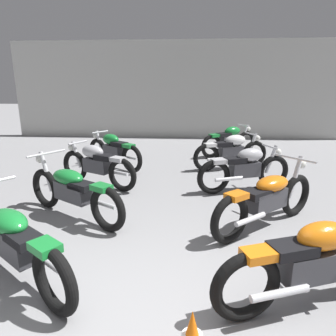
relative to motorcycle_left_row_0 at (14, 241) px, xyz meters
name	(u,v)px	position (x,y,z in m)	size (l,w,h in m)	color
back_wall	(181,90)	(1.40, 9.22, 1.35)	(12.90, 0.24, 3.60)	#B2B2AD
motorcycle_left_row_0	(14,241)	(0.00, 0.00, 0.00)	(1.82, 1.36, 0.97)	black
motorcycle_left_row_1	(73,190)	(0.01, 1.58, 0.00)	(1.90, 1.24, 0.97)	black
motorcycle_left_row_2	(97,164)	(-0.09, 3.14, 0.01)	(1.80, 0.99, 0.88)	black
motorcycle_left_row_3	(114,150)	(-0.09, 4.54, 0.01)	(1.64, 1.27, 0.88)	black
motorcycle_right_row_0	(312,263)	(2.93, -0.18, 0.01)	(1.89, 0.80, 0.88)	black
motorcycle_right_row_1	(267,198)	(2.92, 1.46, 0.00)	(1.72, 1.49, 0.97)	black
motorcycle_right_row_2	(245,168)	(2.87, 3.06, 0.01)	(1.88, 0.81, 0.88)	black
motorcycle_right_row_3	(231,151)	(2.81, 4.65, 0.01)	(1.88, 0.82, 0.88)	black
motorcycle_right_row_4	(230,140)	(2.94, 6.15, 0.01)	(1.70, 1.18, 0.88)	black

